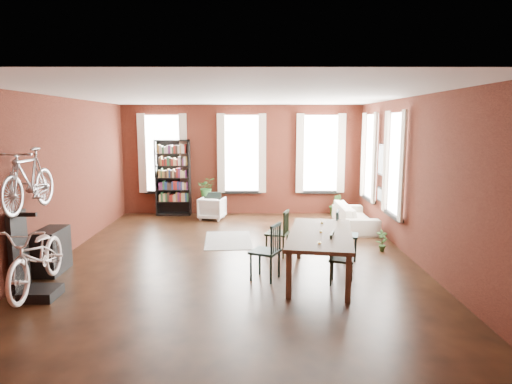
{
  "coord_description": "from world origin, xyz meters",
  "views": [
    {
      "loc": [
        0.39,
        -8.87,
        2.69
      ],
      "look_at": [
        0.41,
        0.6,
        1.24
      ],
      "focal_mm": 32.0,
      "sensor_mm": 36.0,
      "label": 1
    }
  ],
  "objects_px": {
    "dining_chair_b": "(277,233)",
    "plant_stand": "(207,207)",
    "dining_chair_d": "(347,235)",
    "bookshelf": "(173,178)",
    "bike_trainer": "(41,293)",
    "bicycle_floor": "(35,226)",
    "dining_chair_a": "(265,251)",
    "dining_table": "(320,255)",
    "dining_chair_c": "(342,259)",
    "cream_sofa": "(355,212)",
    "console_table": "(52,251)",
    "white_armchair": "(212,207)"
  },
  "relations": [
    {
      "from": "dining_chair_b",
      "to": "plant_stand",
      "type": "height_order",
      "value": "dining_chair_b"
    },
    {
      "from": "dining_chair_d",
      "to": "bookshelf",
      "type": "distance_m",
      "value": 6.09
    },
    {
      "from": "bike_trainer",
      "to": "bicycle_floor",
      "type": "distance_m",
      "value": 1.06
    },
    {
      "from": "bookshelf",
      "to": "plant_stand",
      "type": "relative_size",
      "value": 3.84
    },
    {
      "from": "dining_chair_a",
      "to": "plant_stand",
      "type": "xyz_separation_m",
      "value": [
        -1.57,
        5.34,
        -0.21
      ]
    },
    {
      "from": "dining_table",
      "to": "plant_stand",
      "type": "bearing_deg",
      "value": 125.39
    },
    {
      "from": "bookshelf",
      "to": "dining_chair_d",
      "type": "bearing_deg",
      "value": -46.0
    },
    {
      "from": "dining_chair_b",
      "to": "dining_chair_c",
      "type": "height_order",
      "value": "dining_chair_b"
    },
    {
      "from": "dining_chair_d",
      "to": "cream_sofa",
      "type": "distance_m",
      "value": 2.76
    },
    {
      "from": "dining_chair_b",
      "to": "bicycle_floor",
      "type": "distance_m",
      "value": 4.47
    },
    {
      "from": "dining_chair_b",
      "to": "dining_chair_d",
      "type": "height_order",
      "value": "dining_chair_d"
    },
    {
      "from": "dining_chair_d",
      "to": "bicycle_floor",
      "type": "relative_size",
      "value": 0.49
    },
    {
      "from": "dining_chair_b",
      "to": "bookshelf",
      "type": "distance_m",
      "value": 5.06
    },
    {
      "from": "bike_trainer",
      "to": "console_table",
      "type": "xyz_separation_m",
      "value": [
        -0.35,
        1.23,
        0.32
      ]
    },
    {
      "from": "dining_table",
      "to": "dining_chair_d",
      "type": "height_order",
      "value": "dining_chair_d"
    },
    {
      "from": "bike_trainer",
      "to": "plant_stand",
      "type": "distance_m",
      "value": 6.5
    },
    {
      "from": "dining_table",
      "to": "plant_stand",
      "type": "relative_size",
      "value": 4.08
    },
    {
      "from": "bookshelf",
      "to": "dining_table",
      "type": "bearing_deg",
      "value": -57.21
    },
    {
      "from": "dining_chair_d",
      "to": "plant_stand",
      "type": "bearing_deg",
      "value": 52.04
    },
    {
      "from": "dining_table",
      "to": "white_armchair",
      "type": "relative_size",
      "value": 3.43
    },
    {
      "from": "white_armchair",
      "to": "cream_sofa",
      "type": "relative_size",
      "value": 0.33
    },
    {
      "from": "dining_chair_b",
      "to": "cream_sofa",
      "type": "height_order",
      "value": "dining_chair_b"
    },
    {
      "from": "dining_table",
      "to": "dining_chair_c",
      "type": "xyz_separation_m",
      "value": [
        0.31,
        -0.33,
        0.03
      ]
    },
    {
      "from": "dining_chair_d",
      "to": "console_table",
      "type": "bearing_deg",
      "value": 112.83
    },
    {
      "from": "dining_table",
      "to": "dining_chair_a",
      "type": "xyz_separation_m",
      "value": [
        -0.97,
        -0.1,
        0.1
      ]
    },
    {
      "from": "cream_sofa",
      "to": "bike_trainer",
      "type": "bearing_deg",
      "value": 128.84
    },
    {
      "from": "plant_stand",
      "to": "bicycle_floor",
      "type": "xyz_separation_m",
      "value": [
        -1.92,
        -6.22,
        0.85
      ]
    },
    {
      "from": "bike_trainer",
      "to": "plant_stand",
      "type": "height_order",
      "value": "plant_stand"
    },
    {
      "from": "dining_table",
      "to": "dining_chair_c",
      "type": "height_order",
      "value": "dining_chair_c"
    },
    {
      "from": "dining_chair_b",
      "to": "dining_chair_c",
      "type": "xyz_separation_m",
      "value": [
        1.0,
        -1.66,
        -0.03
      ]
    },
    {
      "from": "dining_chair_c",
      "to": "dining_chair_d",
      "type": "relative_size",
      "value": 0.91
    },
    {
      "from": "console_table",
      "to": "bicycle_floor",
      "type": "xyz_separation_m",
      "value": [
        0.35,
        -1.25,
        0.74
      ]
    },
    {
      "from": "white_armchair",
      "to": "cream_sofa",
      "type": "bearing_deg",
      "value": 175.49
    },
    {
      "from": "dining_table",
      "to": "dining_chair_d",
      "type": "xyz_separation_m",
      "value": [
        0.68,
        1.11,
        0.08
      ]
    },
    {
      "from": "cream_sofa",
      "to": "console_table",
      "type": "xyz_separation_m",
      "value": [
        -6.23,
        -3.5,
        -0.01
      ]
    },
    {
      "from": "dining_chair_c",
      "to": "bookshelf",
      "type": "relative_size",
      "value": 0.39
    },
    {
      "from": "dining_chair_c",
      "to": "plant_stand",
      "type": "height_order",
      "value": "dining_chair_c"
    },
    {
      "from": "bookshelf",
      "to": "white_armchair",
      "type": "relative_size",
      "value": 3.23
    },
    {
      "from": "dining_chair_b",
      "to": "dining_chair_d",
      "type": "distance_m",
      "value": 1.39
    },
    {
      "from": "dining_chair_c",
      "to": "plant_stand",
      "type": "distance_m",
      "value": 6.26
    },
    {
      "from": "plant_stand",
      "to": "cream_sofa",
      "type": "bearing_deg",
      "value": -20.39
    },
    {
      "from": "dining_chair_a",
      "to": "bookshelf",
      "type": "height_order",
      "value": "bookshelf"
    },
    {
      "from": "dining_chair_b",
      "to": "white_armchair",
      "type": "height_order",
      "value": "dining_chair_b"
    },
    {
      "from": "bookshelf",
      "to": "bicycle_floor",
      "type": "relative_size",
      "value": 1.12
    },
    {
      "from": "dining_chair_a",
      "to": "bicycle_floor",
      "type": "bearing_deg",
      "value": -51.05
    },
    {
      "from": "dining_chair_a",
      "to": "dining_chair_d",
      "type": "distance_m",
      "value": 2.05
    },
    {
      "from": "dining_chair_c",
      "to": "cream_sofa",
      "type": "height_order",
      "value": "dining_chair_c"
    },
    {
      "from": "dining_chair_c",
      "to": "console_table",
      "type": "height_order",
      "value": "dining_chair_c"
    },
    {
      "from": "dining_chair_d",
      "to": "console_table",
      "type": "relative_size",
      "value": 1.2
    },
    {
      "from": "dining_chair_a",
      "to": "bookshelf",
      "type": "distance_m",
      "value": 6.16
    }
  ]
}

